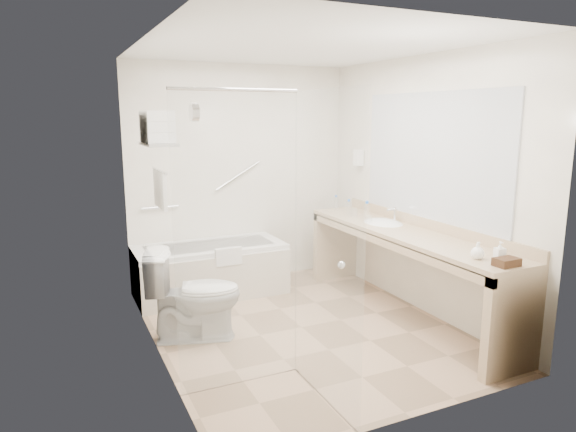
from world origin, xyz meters
name	(u,v)px	position (x,y,z in m)	size (l,w,h in m)	color
floor	(302,327)	(0.00, 0.00, 0.00)	(3.20, 3.20, 0.00)	tan
ceiling	(303,46)	(0.00, 0.00, 2.50)	(2.60, 3.20, 0.10)	white
wall_back	(241,175)	(0.00, 1.60, 1.25)	(2.60, 0.10, 2.50)	white
wall_front	(421,231)	(0.00, -1.60, 1.25)	(2.60, 0.10, 2.50)	white
wall_left	(153,205)	(-1.30, 0.00, 1.25)	(0.10, 3.20, 2.50)	white
wall_right	(420,186)	(1.30, 0.00, 1.25)	(0.10, 3.20, 2.50)	white
bathtub	(210,270)	(-0.50, 1.24, 0.28)	(1.60, 0.73, 0.59)	white
grab_bar_short	(160,207)	(-0.95, 1.56, 0.95)	(0.03, 0.03, 0.40)	silver
grab_bar_long	(238,176)	(-0.05, 1.56, 1.25)	(0.03, 0.03, 0.60)	silver
shower_enclosure	(280,246)	(-0.63, -0.93, 1.07)	(0.96, 0.91, 2.11)	silver
towel_shelf	(158,137)	(-1.17, 0.35, 1.75)	(0.24, 0.55, 0.81)	silver
vanity_counter	(404,252)	(1.02, -0.15, 0.64)	(0.55, 2.70, 0.95)	tan
sink	(383,226)	(1.05, 0.25, 0.82)	(0.40, 0.52, 0.14)	white
faucet	(395,214)	(1.20, 0.25, 0.93)	(0.03, 0.03, 0.14)	silver
mirror	(431,156)	(1.29, -0.15, 1.55)	(0.02, 2.00, 1.20)	silver
hairdryer_unit	(358,158)	(1.25, 1.05, 1.45)	(0.08, 0.10, 0.18)	white
toilet	(194,295)	(-0.95, 0.20, 0.40)	(0.45, 0.81, 0.79)	white
amenity_basket	(507,262)	(0.97, -1.40, 0.88)	(0.18, 0.12, 0.06)	#402B17
soap_bottle_a	(499,257)	(1.03, -1.28, 0.88)	(0.07, 0.15, 0.07)	white
soap_bottle_b	(478,252)	(0.92, -1.17, 0.90)	(0.10, 0.13, 0.10)	white
water_bottle_left	(349,208)	(0.95, 0.76, 0.93)	(0.05, 0.05, 0.17)	silver
water_bottle_mid	(336,203)	(0.99, 1.10, 0.93)	(0.05, 0.05, 0.17)	silver
water_bottle_right	(367,211)	(0.97, 0.43, 0.94)	(0.06, 0.06, 0.21)	silver
drinking_glass_near	(369,220)	(0.90, 0.28, 0.89)	(0.06, 0.06, 0.08)	silver
drinking_glass_far	(354,213)	(0.95, 0.64, 0.90)	(0.07, 0.07, 0.09)	silver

